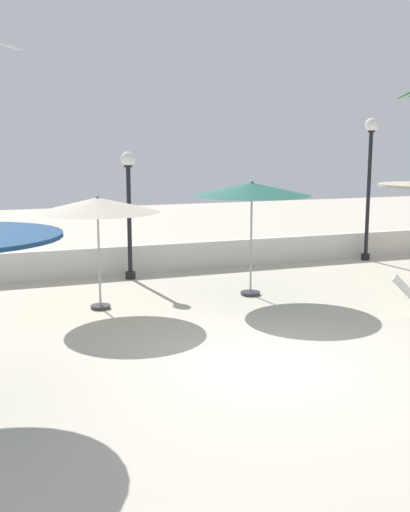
{
  "coord_description": "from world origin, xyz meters",
  "views": [
    {
      "loc": [
        -4.36,
        -8.85,
        3.66
      ],
      "look_at": [
        0.0,
        2.89,
        1.4
      ],
      "focal_mm": 43.35,
      "sensor_mm": 36.0,
      "label": 1
    }
  ],
  "objects_px": {
    "patio_umbrella_1": "(252,190)",
    "patio_umbrella_2": "(97,206)",
    "lamp_post_1": "(370,168)",
    "lamp_post_0": "(129,198)"
  },
  "relations": [
    {
      "from": "patio_umbrella_1",
      "to": "lamp_post_1",
      "type": "distance_m",
      "value": 6.24
    },
    {
      "from": "patio_umbrella_2",
      "to": "lamp_post_1",
      "type": "height_order",
      "value": "lamp_post_1"
    },
    {
      "from": "patio_umbrella_1",
      "to": "patio_umbrella_2",
      "type": "bearing_deg",
      "value": -179.97
    },
    {
      "from": "patio_umbrella_1",
      "to": "patio_umbrella_2",
      "type": "height_order",
      "value": "patio_umbrella_1"
    },
    {
      "from": "patio_umbrella_1",
      "to": "lamp_post_0",
      "type": "relative_size",
      "value": 0.82
    },
    {
      "from": "patio_umbrella_2",
      "to": "lamp_post_1",
      "type": "distance_m",
      "value": 9.68
    },
    {
      "from": "patio_umbrella_2",
      "to": "lamp_post_0",
      "type": "bearing_deg",
      "value": 64.16
    },
    {
      "from": "patio_umbrella_1",
      "to": "lamp_post_0",
      "type": "xyz_separation_m",
      "value": [
        -2.35,
        2.86,
        -0.34
      ]
    },
    {
      "from": "patio_umbrella_2",
      "to": "lamp_post_1",
      "type": "relative_size",
      "value": 0.62
    },
    {
      "from": "patio_umbrella_1",
      "to": "patio_umbrella_2",
      "type": "relative_size",
      "value": 1.03
    }
  ]
}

